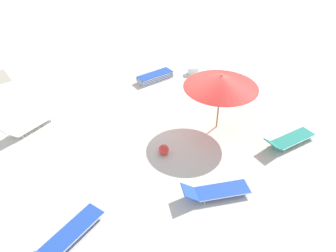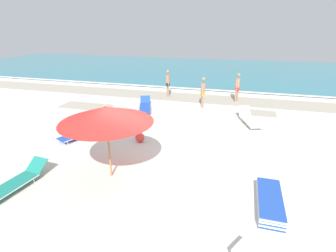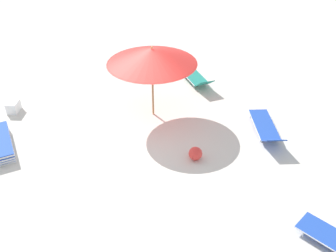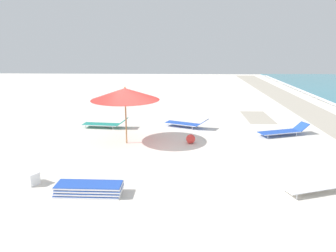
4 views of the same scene
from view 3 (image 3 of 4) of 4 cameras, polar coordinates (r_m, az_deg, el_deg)
name	(u,v)px [view 3 (image 3 of 4)]	position (r m, az deg, el deg)	size (l,w,h in m)	color
ground_plane	(133,136)	(11.55, -5.32, -1.52)	(60.00, 60.00, 0.16)	silver
beach_umbrella	(152,56)	(11.44, -2.47, 10.60)	(2.78, 2.78, 2.37)	#9E7547
lounger_stack	(0,143)	(11.83, -24.20, -2.41)	(0.63, 1.89, 0.32)	blue
sun_lounger_beside_umbrella	(266,127)	(11.75, 14.71, -0.22)	(1.43, 2.20, 0.50)	blue
sun_lounger_near_water_right	(195,76)	(14.37, 4.11, 7.55)	(0.82, 2.25, 0.51)	#1E8475
beach_ball	(195,154)	(10.39, 4.20, -4.21)	(0.39, 0.39, 0.39)	red
cooler_box	(13,107)	(13.46, -22.49, 2.75)	(0.55, 0.61, 0.37)	white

